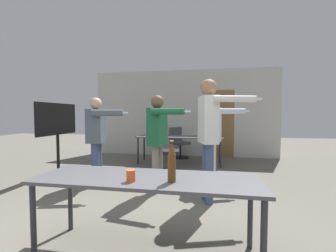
{
  "coord_description": "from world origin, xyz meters",
  "views": [
    {
      "loc": [
        0.79,
        -1.5,
        1.3
      ],
      "look_at": [
        0.08,
        2.43,
        1.1
      ],
      "focal_mm": 24.0,
      "sensor_mm": 36.0,
      "label": 1
    }
  ],
  "objects_px": {
    "person_center_tall": "(212,131)",
    "beer_bottle": "(172,163)",
    "person_near_casual": "(209,127)",
    "person_left_plaid": "(97,133)",
    "tv_screen": "(57,130)",
    "person_right_polo": "(158,134)",
    "office_chair_far_right": "(166,153)",
    "office_chair_mid_tucked": "(179,144)",
    "drink_cup": "(131,176)"
  },
  "relations": [
    {
      "from": "person_center_tall",
      "to": "person_right_polo",
      "type": "height_order",
      "value": "person_center_tall"
    },
    {
      "from": "person_left_plaid",
      "to": "drink_cup",
      "type": "height_order",
      "value": "person_left_plaid"
    },
    {
      "from": "tv_screen",
      "to": "drink_cup",
      "type": "distance_m",
      "value": 3.44
    },
    {
      "from": "person_center_tall",
      "to": "office_chair_mid_tucked",
      "type": "height_order",
      "value": "person_center_tall"
    },
    {
      "from": "person_left_plaid",
      "to": "office_chair_mid_tucked",
      "type": "relative_size",
      "value": 1.78
    },
    {
      "from": "person_near_casual",
      "to": "office_chair_mid_tucked",
      "type": "bearing_deg",
      "value": 178.11
    },
    {
      "from": "person_near_casual",
      "to": "office_chair_mid_tucked",
      "type": "relative_size",
      "value": 2.0
    },
    {
      "from": "person_near_casual",
      "to": "tv_screen",
      "type": "bearing_deg",
      "value": -121.84
    },
    {
      "from": "person_right_polo",
      "to": "drink_cup",
      "type": "relative_size",
      "value": 16.2
    },
    {
      "from": "tv_screen",
      "to": "person_right_polo",
      "type": "bearing_deg",
      "value": -102.94
    },
    {
      "from": "tv_screen",
      "to": "person_right_polo",
      "type": "relative_size",
      "value": 0.95
    },
    {
      "from": "beer_bottle",
      "to": "drink_cup",
      "type": "relative_size",
      "value": 3.54
    },
    {
      "from": "office_chair_far_right",
      "to": "beer_bottle",
      "type": "xyz_separation_m",
      "value": [
        0.65,
        -3.13,
        0.47
      ]
    },
    {
      "from": "person_right_polo",
      "to": "person_left_plaid",
      "type": "distance_m",
      "value": 1.24
    },
    {
      "from": "beer_bottle",
      "to": "person_right_polo",
      "type": "bearing_deg",
      "value": 106.34
    },
    {
      "from": "beer_bottle",
      "to": "office_chair_mid_tucked",
      "type": "bearing_deg",
      "value": 96.8
    },
    {
      "from": "drink_cup",
      "to": "person_near_casual",
      "type": "bearing_deg",
      "value": 66.67
    },
    {
      "from": "person_right_polo",
      "to": "tv_screen",
      "type": "bearing_deg",
      "value": -94.57
    },
    {
      "from": "office_chair_mid_tucked",
      "to": "person_right_polo",
      "type": "bearing_deg",
      "value": 48.06
    },
    {
      "from": "office_chair_far_right",
      "to": "office_chair_mid_tucked",
      "type": "distance_m",
      "value": 1.73
    },
    {
      "from": "person_left_plaid",
      "to": "drink_cup",
      "type": "distance_m",
      "value": 2.51
    },
    {
      "from": "tv_screen",
      "to": "office_chair_far_right",
      "type": "height_order",
      "value": "tv_screen"
    },
    {
      "from": "person_center_tall",
      "to": "beer_bottle",
      "type": "bearing_deg",
      "value": -28.02
    },
    {
      "from": "beer_bottle",
      "to": "person_left_plaid",
      "type": "bearing_deg",
      "value": 130.98
    },
    {
      "from": "person_right_polo",
      "to": "person_near_casual",
      "type": "relative_size",
      "value": 0.89
    },
    {
      "from": "drink_cup",
      "to": "office_chair_far_right",
      "type": "bearing_deg",
      "value": 95.48
    },
    {
      "from": "person_right_polo",
      "to": "person_left_plaid",
      "type": "height_order",
      "value": "person_right_polo"
    },
    {
      "from": "person_near_casual",
      "to": "person_left_plaid",
      "type": "xyz_separation_m",
      "value": [
        -2.07,
        0.53,
        -0.16
      ]
    },
    {
      "from": "office_chair_mid_tucked",
      "to": "beer_bottle",
      "type": "bearing_deg",
      "value": 53.93
    },
    {
      "from": "person_near_casual",
      "to": "person_left_plaid",
      "type": "height_order",
      "value": "person_near_casual"
    },
    {
      "from": "person_right_polo",
      "to": "drink_cup",
      "type": "bearing_deg",
      "value": 13.94
    },
    {
      "from": "office_chair_far_right",
      "to": "office_chair_mid_tucked",
      "type": "relative_size",
      "value": 1.0
    },
    {
      "from": "office_chair_mid_tucked",
      "to": "drink_cup",
      "type": "height_order",
      "value": "office_chair_mid_tucked"
    },
    {
      "from": "office_chair_far_right",
      "to": "beer_bottle",
      "type": "distance_m",
      "value": 3.23
    },
    {
      "from": "person_right_polo",
      "to": "person_left_plaid",
      "type": "bearing_deg",
      "value": -91.34
    },
    {
      "from": "office_chair_far_right",
      "to": "tv_screen",
      "type": "bearing_deg",
      "value": -75.31
    },
    {
      "from": "person_center_tall",
      "to": "beer_bottle",
      "type": "height_order",
      "value": "person_center_tall"
    },
    {
      "from": "person_center_tall",
      "to": "office_chair_mid_tucked",
      "type": "xyz_separation_m",
      "value": [
        -0.95,
        2.33,
        -0.57
      ]
    },
    {
      "from": "tv_screen",
      "to": "office_chair_mid_tucked",
      "type": "xyz_separation_m",
      "value": [
        2.24,
        2.53,
        -0.55
      ]
    },
    {
      "from": "drink_cup",
      "to": "person_left_plaid",
      "type": "bearing_deg",
      "value": 124.17
    },
    {
      "from": "tv_screen",
      "to": "person_left_plaid",
      "type": "bearing_deg",
      "value": -106.55
    },
    {
      "from": "person_center_tall",
      "to": "office_chair_far_right",
      "type": "relative_size",
      "value": 1.81
    },
    {
      "from": "office_chair_mid_tucked",
      "to": "beer_bottle",
      "type": "xyz_separation_m",
      "value": [
        0.58,
        -4.86,
        0.47
      ]
    },
    {
      "from": "person_center_tall",
      "to": "office_chair_far_right",
      "type": "height_order",
      "value": "person_center_tall"
    },
    {
      "from": "drink_cup",
      "to": "tv_screen",
      "type": "bearing_deg",
      "value": 135.99
    },
    {
      "from": "office_chair_far_right",
      "to": "drink_cup",
      "type": "xyz_separation_m",
      "value": [
        0.31,
        -3.18,
        0.35
      ]
    },
    {
      "from": "person_center_tall",
      "to": "tv_screen",
      "type": "bearing_deg",
      "value": -106.14
    },
    {
      "from": "person_right_polo",
      "to": "office_chair_far_right",
      "type": "relative_size",
      "value": 1.79
    },
    {
      "from": "office_chair_mid_tucked",
      "to": "person_left_plaid",
      "type": "bearing_deg",
      "value": 24.72
    },
    {
      "from": "person_right_polo",
      "to": "office_chair_mid_tucked",
      "type": "distance_m",
      "value": 3.11
    }
  ]
}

